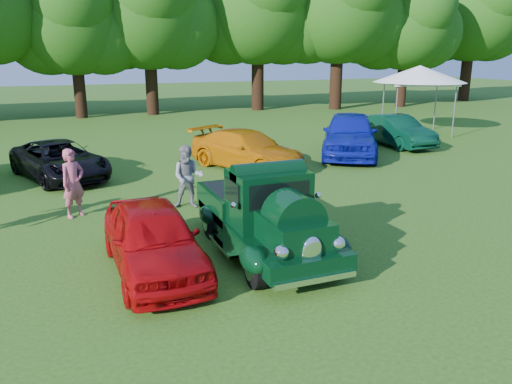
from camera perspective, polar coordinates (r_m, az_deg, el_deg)
name	(u,v)px	position (r m, az deg, el deg)	size (l,w,h in m)	color
ground	(264,260)	(9.88, 0.93, -7.72)	(120.00, 120.00, 0.00)	#2D5112
hero_pickup	(264,216)	(10.04, 0.93, -2.74)	(2.07, 4.44, 1.73)	black
red_convertible	(153,238)	(9.35, -11.68, -5.20)	(1.52, 3.77, 1.28)	#A00609
back_car_black	(60,160)	(17.19, -21.53, 3.42)	(2.00, 4.34, 1.21)	black
back_car_orange	(247,150)	(17.42, -1.02, 4.85)	(1.85, 4.54, 1.32)	#C16906
back_car_blue	(350,134)	(19.90, 10.67, 6.52)	(2.02, 5.03, 1.71)	#0D1698
back_car_green	(396,131)	(22.57, 15.71, 6.76)	(1.40, 4.02, 1.33)	black
spectator_pink	(73,183)	(12.95, -20.18, 0.96)	(0.62, 0.41, 1.70)	#BA4C65
spectator_grey	(188,177)	(12.98, -7.77, 1.71)	(0.80, 0.62, 1.65)	gray
canopy_tent	(420,75)	(26.25, 18.19, 12.64)	(5.82, 5.82, 3.33)	white
tree_line	(114,3)	(32.96, -15.93, 20.08)	(63.73, 9.69, 11.31)	black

